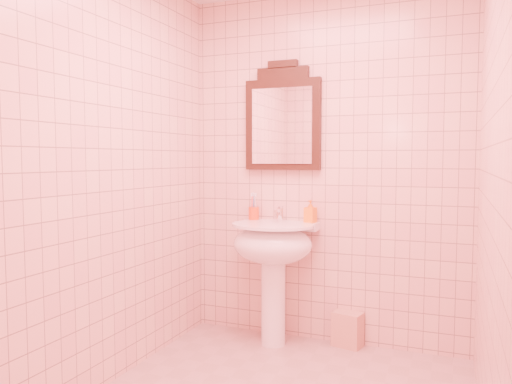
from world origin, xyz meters
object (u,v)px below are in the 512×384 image
at_px(towel, 348,329).
at_px(soap_dispenser, 310,211).
at_px(pedestal_sink, 273,252).
at_px(mirror, 283,120).
at_px(toothbrush_cup, 254,213).

bearing_deg(towel, soap_dispenser, -178.56).
distance_m(pedestal_sink, towel, 0.75).
bearing_deg(towel, pedestal_sink, -161.25).
xyz_separation_m(mirror, toothbrush_cup, (-0.21, -0.04, -0.69)).
height_order(pedestal_sink, towel, pedestal_sink).
distance_m(toothbrush_cup, soap_dispenser, 0.43).
bearing_deg(toothbrush_cup, towel, 0.56).
height_order(soap_dispenser, towel, soap_dispenser).
distance_m(mirror, towel, 1.56).
distance_m(pedestal_sink, soap_dispenser, 0.39).
xyz_separation_m(mirror, towel, (0.50, -0.03, -1.48)).
bearing_deg(toothbrush_cup, soap_dispenser, 0.01).
bearing_deg(mirror, pedestal_sink, -90.00).
relative_size(mirror, towel, 3.25).
xyz_separation_m(pedestal_sink, toothbrush_cup, (-0.21, 0.16, 0.25)).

